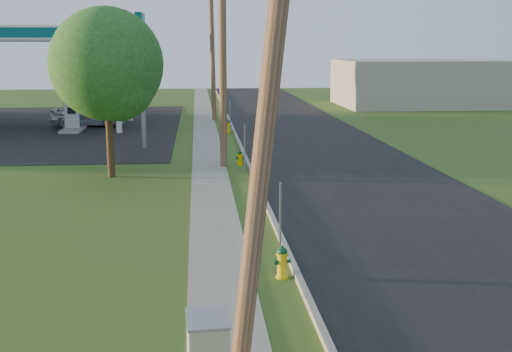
# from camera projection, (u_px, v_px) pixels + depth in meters

# --- Properties ---
(ground_plane) EXTENTS (140.00, 140.00, 0.00)m
(ground_plane) POSITION_uv_depth(u_px,v_px,m) (296.00, 337.00, 11.74)
(ground_plane) COLOR #3B5020
(ground_plane) RESTS_ON ground
(road) EXTENTS (8.00, 120.00, 0.02)m
(road) POSITION_uv_depth(u_px,v_px,m) (382.00, 202.00, 21.90)
(road) COLOR black
(road) RESTS_ON ground
(curb) EXTENTS (0.15, 120.00, 0.15)m
(curb) POSITION_uv_depth(u_px,v_px,m) (265.00, 203.00, 21.53)
(curb) COLOR gray
(curb) RESTS_ON ground
(sidewalk) EXTENTS (1.50, 120.00, 0.03)m
(sidewalk) POSITION_uv_depth(u_px,v_px,m) (213.00, 205.00, 21.39)
(sidewalk) COLOR gray
(sidewalk) RESTS_ON ground
(utility_pole_near) EXTENTS (1.40, 0.32, 9.48)m
(utility_pole_near) POSITION_uv_depth(u_px,v_px,m) (271.00, 75.00, 9.75)
(utility_pole_near) COLOR brown
(utility_pole_near) RESTS_ON ground
(utility_pole_mid) EXTENTS (1.40, 0.32, 9.80)m
(utility_pole_mid) POSITION_uv_depth(u_px,v_px,m) (223.00, 53.00, 27.29)
(utility_pole_mid) COLOR brown
(utility_pole_mid) RESTS_ON ground
(utility_pole_far) EXTENTS (1.40, 0.32, 9.50)m
(utility_pole_far) POSITION_uv_depth(u_px,v_px,m) (212.00, 52.00, 44.88)
(utility_pole_far) COLOR brown
(utility_pole_far) RESTS_ON ground
(sign_post_near) EXTENTS (0.05, 0.04, 2.00)m
(sign_post_near) POSITION_uv_depth(u_px,v_px,m) (280.00, 223.00, 15.66)
(sign_post_near) COLOR gray
(sign_post_near) RESTS_ON ground
(sign_post_mid) EXTENTS (0.05, 0.04, 2.00)m
(sign_post_mid) POSITION_uv_depth(u_px,v_px,m) (245.00, 148.00, 27.18)
(sign_post_mid) COLOR gray
(sign_post_mid) RESTS_ON ground
(sign_post_far) EXTENTS (0.05, 0.04, 2.00)m
(sign_post_far) POSITION_uv_depth(u_px,v_px,m) (230.00, 117.00, 39.08)
(sign_post_far) COLOR gray
(sign_post_far) RESTS_ON ground
(gas_canopy) EXTENTS (18.18, 9.18, 6.40)m
(gas_canopy) POSITION_uv_depth(u_px,v_px,m) (1.00, 35.00, 40.54)
(gas_canopy) COLOR silver
(gas_canopy) RESTS_ON ground
(fuel_pump_ne) EXTENTS (1.20, 3.20, 1.90)m
(fuel_pump_ne) POSITION_uv_depth(u_px,v_px,m) (73.00, 119.00, 40.02)
(fuel_pump_ne) COLOR gray
(fuel_pump_ne) RESTS_ON ground
(fuel_pump_se) EXTENTS (1.20, 3.20, 1.90)m
(fuel_pump_se) POSITION_uv_depth(u_px,v_px,m) (84.00, 113.00, 43.93)
(fuel_pump_se) COLOR gray
(fuel_pump_se) RESTS_ON ground
(price_pylon) EXTENTS (0.34, 2.04, 6.85)m
(price_pylon) POSITION_uv_depth(u_px,v_px,m) (141.00, 42.00, 32.21)
(price_pylon) COLOR gray
(price_pylon) RESTS_ON ground
(distant_building) EXTENTS (14.00, 10.00, 4.00)m
(distant_building) POSITION_uv_depth(u_px,v_px,m) (420.00, 83.00, 56.86)
(distant_building) COLOR gray
(distant_building) RESTS_ON ground
(tree_verge) EXTENTS (4.47, 4.47, 6.78)m
(tree_verge) POSITION_uv_depth(u_px,v_px,m) (109.00, 69.00, 25.20)
(tree_verge) COLOR #3B2D1C
(tree_verge) RESTS_ON ground
(tree_lot) EXTENTS (4.61, 4.61, 6.99)m
(tree_lot) POSITION_uv_depth(u_px,v_px,m) (129.00, 55.00, 50.84)
(tree_lot) COLOR #3B2D1C
(tree_lot) RESTS_ON ground
(hydrant_near) EXTENTS (0.40, 0.36, 0.78)m
(hydrant_near) POSITION_uv_depth(u_px,v_px,m) (282.00, 262.00, 14.68)
(hydrant_near) COLOR yellow
(hydrant_near) RESTS_ON ground
(hydrant_mid) EXTENTS (0.35, 0.32, 0.68)m
(hydrant_mid) POSITION_uv_depth(u_px,v_px,m) (240.00, 158.00, 28.55)
(hydrant_mid) COLOR #F1BD00
(hydrant_mid) RESTS_ON ground
(hydrant_far) EXTENTS (0.42, 0.38, 0.83)m
(hydrant_far) POSITION_uv_depth(u_px,v_px,m) (228.00, 126.00, 39.23)
(hydrant_far) COLOR #F4B704
(hydrant_far) RESTS_ON ground
(car_silver) EXTENTS (4.91, 2.31, 1.62)m
(car_silver) POSITION_uv_depth(u_px,v_px,m) (88.00, 114.00, 42.20)
(car_silver) COLOR silver
(car_silver) RESTS_ON ground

